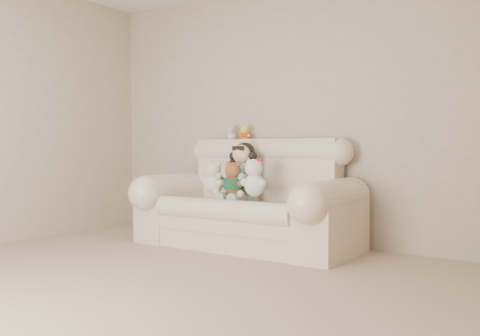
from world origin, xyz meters
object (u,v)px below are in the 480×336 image
brown_teddy (233,175)px  white_cat (255,173)px  sofa (246,193)px  cream_teddy (214,174)px  seated_child (242,171)px

brown_teddy → white_cat: 0.24m
white_cat → sofa: bearing=159.3°
cream_teddy → seated_child: bearing=34.0°
sofa → cream_teddy: (-0.29, -0.11, 0.17)m
sofa → brown_teddy: sofa is taller
seated_child → white_cat: bearing=-31.2°
brown_teddy → cream_teddy: same height
sofa → brown_teddy: size_ratio=5.74×
seated_child → brown_teddy: (0.04, -0.21, -0.03)m
white_cat → cream_teddy: white_cat is taller
sofa → seated_child: (-0.10, 0.08, 0.20)m
brown_teddy → cream_teddy: (-0.24, 0.02, -0.00)m
white_cat → brown_teddy: bearing=-165.2°
sofa → brown_teddy: bearing=-113.0°
brown_teddy → white_cat: bearing=-20.8°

